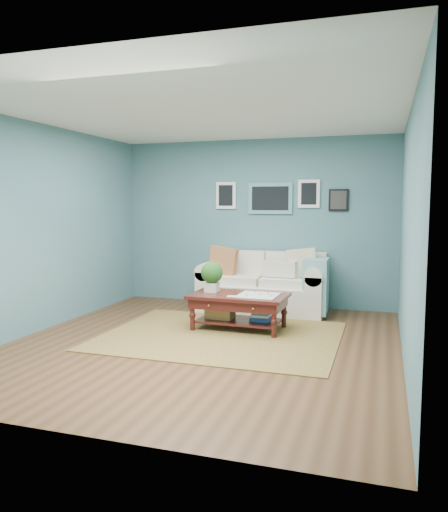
% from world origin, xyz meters
% --- Properties ---
extents(room_shell, '(5.00, 5.02, 2.70)m').
position_xyz_m(room_shell, '(0.01, 0.06, 1.36)').
color(room_shell, brown).
rests_on(room_shell, ground).
extents(area_rug, '(2.91, 2.33, 0.01)m').
position_xyz_m(area_rug, '(0.10, 0.39, 0.01)').
color(area_rug, '#563D19').
rests_on(area_rug, ground).
extents(loveseat, '(1.97, 0.90, 1.01)m').
position_xyz_m(loveseat, '(0.33, 2.03, 0.41)').
color(loveseat, beige).
rests_on(loveseat, ground).
extents(coffee_table, '(1.28, 0.77, 0.88)m').
position_xyz_m(coffee_table, '(0.15, 0.80, 0.39)').
color(coffee_table, '#33110E').
rests_on(coffee_table, ground).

